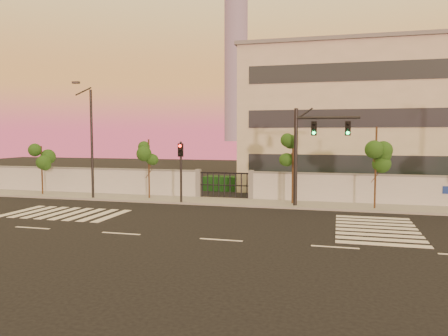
{
  "coord_description": "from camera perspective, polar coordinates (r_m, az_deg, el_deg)",
  "views": [
    {
      "loc": [
        5.07,
        -18.76,
        4.77
      ],
      "look_at": [
        -1.45,
        6.0,
        2.8
      ],
      "focal_mm": 35.0,
      "sensor_mm": 36.0,
      "label": 1
    }
  ],
  "objects": [
    {
      "name": "street_tree_e",
      "position": [
        28.79,
        19.29,
        2.35
      ],
      "size": [
        1.44,
        1.15,
        5.25
      ],
      "color": "#382314",
      "rests_on": "ground"
    },
    {
      "name": "street_tree_b",
      "position": [
        36.53,
        -22.69,
        1.06
      ],
      "size": [
        1.45,
        1.16,
        3.88
      ],
      "color": "#382314",
      "rests_on": "ground"
    },
    {
      "name": "perimeter_wall",
      "position": [
        31.38,
        5.54,
        -2.39
      ],
      "size": [
        60.0,
        0.36,
        2.2
      ],
      "color": "#B2B4B9",
      "rests_on": "ground"
    },
    {
      "name": "traffic_signal_main",
      "position": [
        28.56,
        10.98,
        2.94
      ],
      "size": [
        4.08,
        0.39,
        6.45
      ],
      "rotation": [
        0.0,
        0.0,
        0.02
      ],
      "color": "black",
      "rests_on": "ground"
    },
    {
      "name": "road_markings",
      "position": [
        23.96,
        -1.68,
        -7.06
      ],
      "size": [
        57.0,
        7.62,
        0.02
      ],
      "color": "silver",
      "rests_on": "ground"
    },
    {
      "name": "institutional_building",
      "position": [
        40.96,
        20.36,
        6.07
      ],
      "size": [
        24.4,
        12.4,
        12.25
      ],
      "color": "#BEB7A1",
      "rests_on": "ground"
    },
    {
      "name": "ground",
      "position": [
        20.01,
        -0.37,
        -9.39
      ],
      "size": [
        120.0,
        120.0,
        0.0
      ],
      "primitive_type": "plane",
      "color": "black",
      "rests_on": "ground"
    },
    {
      "name": "streetlight_west",
      "position": [
        33.01,
        -17.05,
        3.78
      ],
      "size": [
        0.5,
        2.01,
        8.37
      ],
      "color": "black",
      "rests_on": "ground"
    },
    {
      "name": "hedge_row",
      "position": [
        33.96,
        8.05,
        -2.32
      ],
      "size": [
        41.0,
        4.25,
        1.8
      ],
      "color": "black",
      "rests_on": "ground"
    },
    {
      "name": "traffic_signal_secondary",
      "position": [
        29.78,
        -5.66,
        0.44
      ],
      "size": [
        0.33,
        0.33,
        4.29
      ],
      "rotation": [
        0.0,
        0.0,
        -0.21
      ],
      "color": "black",
      "rests_on": "ground"
    },
    {
      "name": "street_tree_d",
      "position": [
        29.58,
        9.05,
        1.8
      ],
      "size": [
        1.61,
        1.28,
        4.69
      ],
      "color": "#382314",
      "rests_on": "ground"
    },
    {
      "name": "street_tree_c",
      "position": [
        32.1,
        -9.76,
        1.64
      ],
      "size": [
        1.38,
        1.1,
        4.43
      ],
      "color": "#382314",
      "rests_on": "ground"
    },
    {
      "name": "sidewalk",
      "position": [
        30.07,
        4.87,
        -4.59
      ],
      "size": [
        60.0,
        3.0,
        0.15
      ],
      "primitive_type": "cube",
      "color": "gray",
      "rests_on": "ground"
    },
    {
      "name": "distant_skyscraper",
      "position": [
        312.15,
        1.57,
        14.97
      ],
      "size": [
        16.0,
        16.0,
        118.0
      ],
      "color": "slate",
      "rests_on": "ground"
    }
  ]
}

